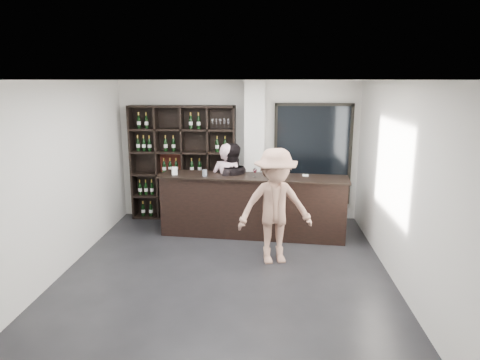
# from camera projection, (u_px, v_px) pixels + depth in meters

# --- Properties ---
(floor) EXTENTS (5.00, 5.50, 0.01)m
(floor) POSITION_uv_depth(u_px,v_px,m) (226.00, 271.00, 6.68)
(floor) COLOR black
(floor) RESTS_ON ground
(wine_shelf) EXTENTS (2.20, 0.35, 2.40)m
(wine_shelf) POSITION_uv_depth(u_px,v_px,m) (183.00, 163.00, 8.97)
(wine_shelf) COLOR black
(wine_shelf) RESTS_ON floor
(structural_column) EXTENTS (0.40, 0.40, 2.90)m
(structural_column) POSITION_uv_depth(u_px,v_px,m) (254.00, 153.00, 8.72)
(structural_column) COLOR silver
(structural_column) RESTS_ON floor
(glass_panel) EXTENTS (1.60, 0.08, 2.10)m
(glass_panel) POSITION_uv_depth(u_px,v_px,m) (313.00, 154.00, 8.87)
(glass_panel) COLOR black
(glass_panel) RESTS_ON floor
(tasting_counter) EXTENTS (3.51, 0.72, 1.16)m
(tasting_counter) POSITION_uv_depth(u_px,v_px,m) (253.00, 206.00, 8.08)
(tasting_counter) COLOR black
(tasting_counter) RESTS_ON floor
(taster_pink) EXTENTS (0.73, 0.58, 1.74)m
(taster_pink) POSITION_uv_depth(u_px,v_px,m) (227.00, 188.00, 8.28)
(taster_pink) COLOR #CCA4AF
(taster_pink) RESTS_ON floor
(taster_black) EXTENTS (0.99, 0.86, 1.74)m
(taster_black) POSITION_uv_depth(u_px,v_px,m) (230.00, 188.00, 8.28)
(taster_black) COLOR black
(taster_black) RESTS_ON floor
(customer) EXTENTS (1.34, 0.96, 1.87)m
(customer) POSITION_uv_depth(u_px,v_px,m) (275.00, 207.00, 6.80)
(customer) COLOR #9D725F
(customer) RESTS_ON floor
(wine_glass) EXTENTS (0.09, 0.09, 0.19)m
(wine_glass) POSITION_uv_depth(u_px,v_px,m) (255.00, 172.00, 7.86)
(wine_glass) COLOR white
(wine_glass) RESTS_ON tasting_counter
(spit_cup) EXTENTS (0.09, 0.09, 0.12)m
(spit_cup) POSITION_uv_depth(u_px,v_px,m) (205.00, 173.00, 7.93)
(spit_cup) COLOR #ACB8CB
(spit_cup) RESTS_ON tasting_counter
(napkin_stack) EXTENTS (0.11, 0.11, 0.02)m
(napkin_stack) POSITION_uv_depth(u_px,v_px,m) (305.00, 175.00, 7.98)
(napkin_stack) COLOR white
(napkin_stack) RESTS_ON tasting_counter
(card_stand) EXTENTS (0.11, 0.09, 0.15)m
(card_stand) POSITION_uv_depth(u_px,v_px,m) (175.00, 171.00, 8.03)
(card_stand) COLOR white
(card_stand) RESTS_ON tasting_counter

